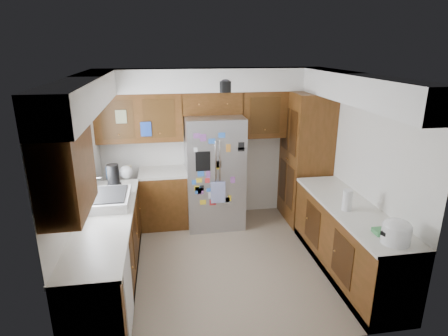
{
  "coord_description": "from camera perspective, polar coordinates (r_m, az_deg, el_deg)",
  "views": [
    {
      "loc": [
        -0.76,
        -4.44,
        2.83
      ],
      "look_at": [
        0.02,
        0.35,
        1.24
      ],
      "focal_mm": 30.0,
      "sensor_mm": 36.0,
      "label": 1
    }
  ],
  "objects": [
    {
      "name": "fridge_top_items",
      "position": [
        5.87,
        -2.33,
        12.77
      ],
      "size": [
        0.78,
        0.34,
        0.28
      ],
      "color": "#2B37C7",
      "rests_on": "bridge_cabinet"
    },
    {
      "name": "floor",
      "position": [
        5.31,
        0.42,
        -13.99
      ],
      "size": [
        3.6,
        3.6,
        0.0
      ],
      "primitive_type": "plane",
      "color": "gray",
      "rests_on": "ground"
    },
    {
      "name": "rice_cooker",
      "position": [
        4.19,
        24.8,
        -8.71
      ],
      "size": [
        0.3,
        0.29,
        0.25
      ],
      "color": "white",
      "rests_on": "right_counter_run"
    },
    {
      "name": "room_shell",
      "position": [
        4.95,
        -1.45,
        6.42
      ],
      "size": [
        3.64,
        3.24,
        2.52
      ],
      "color": "white",
      "rests_on": "ground"
    },
    {
      "name": "left_counter_run",
      "position": [
        5.1,
        -15.13,
        -10.58
      ],
      "size": [
        1.36,
        3.2,
        0.92
      ],
      "color": "#482C0D",
      "rests_on": "ground"
    },
    {
      "name": "left_counter_clutter",
      "position": [
        5.6,
        -15.88,
        -1.07
      ],
      "size": [
        0.39,
        0.87,
        0.38
      ],
      "color": "black",
      "rests_on": "left_counter_run"
    },
    {
      "name": "right_counter_run",
      "position": [
        5.15,
        18.35,
        -10.69
      ],
      "size": [
        0.63,
        2.25,
        0.92
      ],
      "color": "#482C0D",
      "rests_on": "ground"
    },
    {
      "name": "bridge_cabinet",
      "position": [
        5.98,
        -1.86,
        9.94
      ],
      "size": [
        0.96,
        0.34,
        0.35
      ],
      "primitive_type": "cube",
      "color": "#482C0D",
      "rests_on": "fridge"
    },
    {
      "name": "sink_assembly",
      "position": [
        4.95,
        -17.18,
        -4.54
      ],
      "size": [
        0.52,
        0.7,
        0.37
      ],
      "color": "white",
      "rests_on": "left_counter_run"
    },
    {
      "name": "paper_towel",
      "position": [
        4.78,
        18.27,
        -4.66
      ],
      "size": [
        0.12,
        0.12,
        0.26
      ],
      "primitive_type": "cylinder",
      "color": "white",
      "rests_on": "right_counter_run"
    },
    {
      "name": "pantry",
      "position": [
        6.27,
        12.29,
        1.51
      ],
      "size": [
        0.6,
        0.9,
        2.15
      ],
      "primitive_type": "cube",
      "color": "#482C0D",
      "rests_on": "ground"
    },
    {
      "name": "fridge",
      "position": [
        6.01,
        -1.48,
        -0.57
      ],
      "size": [
        0.9,
        0.79,
        1.8
      ],
      "color": "#ADAEB3",
      "rests_on": "ground"
    }
  ]
}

